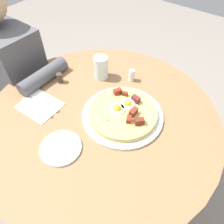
{
  "coord_description": "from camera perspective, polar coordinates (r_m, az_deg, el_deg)",
  "views": [
    {
      "loc": [
        0.38,
        -0.43,
        1.41
      ],
      "look_at": [
        0.04,
        0.02,
        0.76
      ],
      "focal_mm": 33.75,
      "sensor_mm": 36.0,
      "label": 1
    }
  ],
  "objects": [
    {
      "name": "ground_plane",
      "position": [
        1.52,
        -1.75,
        -18.88
      ],
      "size": [
        6.0,
        6.0,
        0.0
      ],
      "primitive_type": "plane",
      "color": "gray"
    },
    {
      "name": "dining_table",
      "position": [
        1.03,
        -2.48,
        -6.95
      ],
      "size": [
        0.99,
        0.99,
        0.74
      ],
      "color": "olive",
      "rests_on": "ground_plane"
    },
    {
      "name": "person_seated",
      "position": [
        1.42,
        -22.93,
        4.89
      ],
      "size": [
        0.51,
        0.28,
        1.14
      ],
      "color": "#2D2D33",
      "rests_on": "ground_plane"
    },
    {
      "name": "pizza_plate",
      "position": [
        0.88,
        2.88,
        -0.85
      ],
      "size": [
        0.33,
        0.33,
        0.01
      ],
      "primitive_type": "cylinder",
      "color": "silver",
      "rests_on": "dining_table"
    },
    {
      "name": "breakfast_pizza",
      "position": [
        0.86,
        3.02,
        0.03
      ],
      "size": [
        0.28,
        0.28,
        0.05
      ],
      "color": "tan",
      "rests_on": "pizza_plate"
    },
    {
      "name": "bread_plate",
      "position": [
        0.81,
        -13.7,
        -9.4
      ],
      "size": [
        0.15,
        0.15,
        0.01
      ],
      "primitive_type": "cylinder",
      "color": "white",
      "rests_on": "dining_table"
    },
    {
      "name": "napkin",
      "position": [
        0.97,
        -18.93,
        1.63
      ],
      "size": [
        0.18,
        0.15,
        0.0
      ],
      "primitive_type": "cube",
      "rotation": [
        0.0,
        0.0,
        0.05
      ],
      "color": "white",
      "rests_on": "dining_table"
    },
    {
      "name": "fork",
      "position": [
        0.96,
        -19.76,
        1.15
      ],
      "size": [
        0.18,
        0.02,
        0.0
      ],
      "primitive_type": "cube",
      "rotation": [
        0.0,
        0.0,
        0.05
      ],
      "color": "silver",
      "rests_on": "napkin"
    },
    {
      "name": "knife",
      "position": [
        0.97,
        -18.24,
        2.46
      ],
      "size": [
        0.18,
        0.02,
        0.0
      ],
      "primitive_type": "cube",
      "rotation": [
        0.0,
        0.0,
        0.05
      ],
      "color": "silver",
      "rests_on": "napkin"
    },
    {
      "name": "water_glass",
      "position": [
        1.03,
        -3.0,
        11.96
      ],
      "size": [
        0.07,
        0.07,
        0.11
      ],
      "primitive_type": "cylinder",
      "color": "silver",
      "rests_on": "dining_table"
    },
    {
      "name": "salt_shaker",
      "position": [
        1.03,
        5.33,
        9.87
      ],
      "size": [
        0.03,
        0.03,
        0.06
      ],
      "primitive_type": "cylinder",
      "color": "white",
      "rests_on": "dining_table"
    },
    {
      "name": "pepper_shaker",
      "position": [
        1.05,
        -14.01,
        8.94
      ],
      "size": [
        0.03,
        0.03,
        0.05
      ],
      "primitive_type": "cylinder",
      "color": "#3F3833",
      "rests_on": "dining_table"
    }
  ]
}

